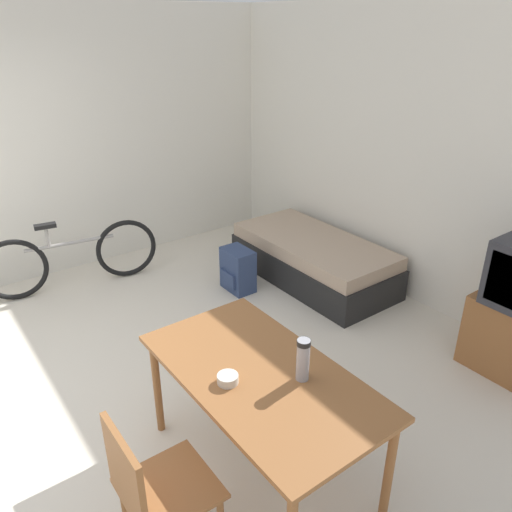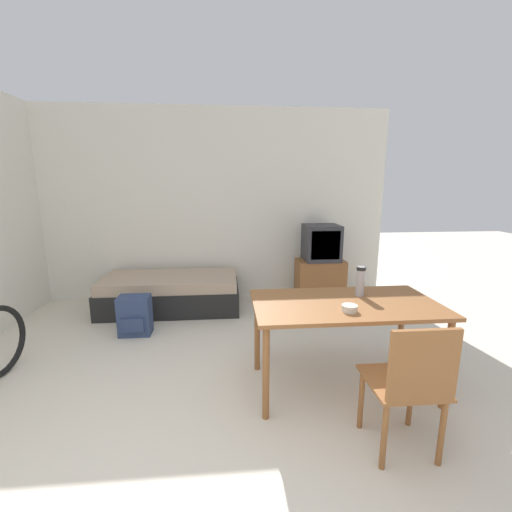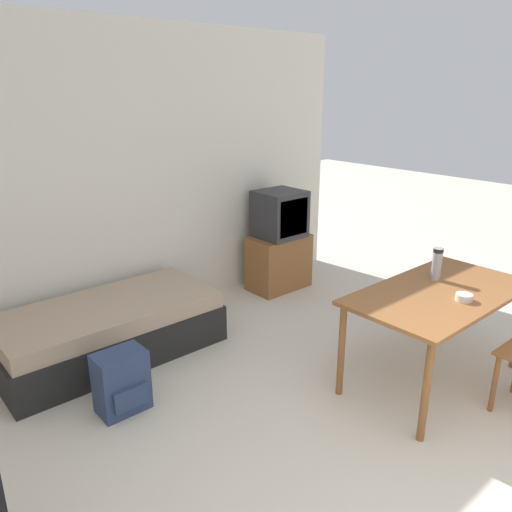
# 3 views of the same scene
# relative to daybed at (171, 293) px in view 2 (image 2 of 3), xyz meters

# --- Properties ---
(wall_back) EXTENTS (5.38, 0.06, 2.70)m
(wall_back) POSITION_rel_daybed_xyz_m (0.39, 0.54, 1.12)
(wall_back) COLOR silver
(wall_back) RESTS_ON ground_plane
(daybed) EXTENTS (1.79, 0.86, 0.46)m
(daybed) POSITION_rel_daybed_xyz_m (0.00, 0.00, 0.00)
(daybed) COLOR black
(daybed) RESTS_ON ground_plane
(tv) EXTENTS (0.67, 0.44, 1.10)m
(tv) POSITION_rel_daybed_xyz_m (2.08, 0.16, 0.30)
(tv) COLOR brown
(tv) RESTS_ON ground_plane
(dining_table) EXTENTS (1.46, 0.79, 0.74)m
(dining_table) POSITION_rel_daybed_xyz_m (1.68, -1.96, 0.44)
(dining_table) COLOR brown
(dining_table) RESTS_ON ground_plane
(wooden_chair) EXTENTS (0.44, 0.44, 0.89)m
(wooden_chair) POSITION_rel_daybed_xyz_m (1.82, -2.72, 0.28)
(wooden_chair) COLOR brown
(wooden_chair) RESTS_ON ground_plane
(thermos_flask) EXTENTS (0.08, 0.08, 0.25)m
(thermos_flask) POSITION_rel_daybed_xyz_m (1.85, -1.82, 0.65)
(thermos_flask) COLOR #99999E
(thermos_flask) RESTS_ON dining_table
(mate_bowl) EXTENTS (0.12, 0.12, 0.05)m
(mate_bowl) POSITION_rel_daybed_xyz_m (1.64, -2.16, 0.54)
(mate_bowl) COLOR beige
(mate_bowl) RESTS_ON dining_table
(backpack) EXTENTS (0.34, 0.25, 0.44)m
(backpack) POSITION_rel_daybed_xyz_m (-0.28, -0.78, -0.01)
(backpack) COLOR navy
(backpack) RESTS_ON ground_plane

